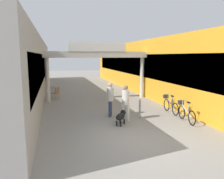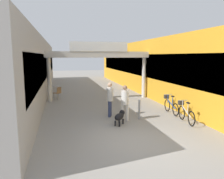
{
  "view_description": "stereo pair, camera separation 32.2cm",
  "coord_description": "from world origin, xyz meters",
  "px_view_note": "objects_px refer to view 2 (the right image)",
  "views": [
    {
      "loc": [
        -2.92,
        -7.03,
        3.04
      ],
      "look_at": [
        0.0,
        3.91,
        1.3
      ],
      "focal_mm": 35.0,
      "sensor_mm": 36.0,
      "label": 1
    },
    {
      "loc": [
        -2.61,
        -7.11,
        3.04
      ],
      "look_at": [
        0.0,
        3.91,
        1.3
      ],
      "focal_mm": 35.0,
      "sensor_mm": 36.0,
      "label": 2
    }
  ],
  "objects_px": {
    "bicycle_blue_second": "(170,105)",
    "cafe_chair_aluminium_farther": "(56,90)",
    "dog_on_leash": "(120,116)",
    "pedestrian_with_dog": "(125,101)",
    "bicycle_silver_nearest": "(185,113)",
    "bollard_post_metal": "(139,109)",
    "cafe_chair_wood_nearer": "(58,92)",
    "pedestrian_companion": "(110,97)"
  },
  "relations": [
    {
      "from": "bicycle_blue_second",
      "to": "dog_on_leash",
      "type": "bearing_deg",
      "value": -157.61
    },
    {
      "from": "pedestrian_with_dog",
      "to": "bicycle_blue_second",
      "type": "relative_size",
      "value": 1.0
    },
    {
      "from": "pedestrian_with_dog",
      "to": "dog_on_leash",
      "type": "relative_size",
      "value": 2.06
    },
    {
      "from": "bicycle_silver_nearest",
      "to": "bollard_post_metal",
      "type": "xyz_separation_m",
      "value": [
        -1.93,
        0.9,
        0.08
      ]
    },
    {
      "from": "pedestrian_companion",
      "to": "cafe_chair_aluminium_farther",
      "type": "distance_m",
      "value": 6.52
    },
    {
      "from": "pedestrian_with_dog",
      "to": "cafe_chair_wood_nearer",
      "type": "relative_size",
      "value": 1.9
    },
    {
      "from": "bicycle_silver_nearest",
      "to": "cafe_chair_aluminium_farther",
      "type": "relative_size",
      "value": 1.89
    },
    {
      "from": "pedestrian_companion",
      "to": "bicycle_blue_second",
      "type": "bearing_deg",
      "value": -1.63
    },
    {
      "from": "bollard_post_metal",
      "to": "cafe_chair_wood_nearer",
      "type": "height_order",
      "value": "bollard_post_metal"
    },
    {
      "from": "bicycle_silver_nearest",
      "to": "bicycle_blue_second",
      "type": "height_order",
      "value": "same"
    },
    {
      "from": "dog_on_leash",
      "to": "bicycle_blue_second",
      "type": "bearing_deg",
      "value": 22.39
    },
    {
      "from": "bicycle_silver_nearest",
      "to": "bicycle_blue_second",
      "type": "bearing_deg",
      "value": 86.24
    },
    {
      "from": "bollard_post_metal",
      "to": "cafe_chair_aluminium_farther",
      "type": "height_order",
      "value": "bollard_post_metal"
    },
    {
      "from": "pedestrian_companion",
      "to": "bollard_post_metal",
      "type": "relative_size",
      "value": 1.72
    },
    {
      "from": "dog_on_leash",
      "to": "bollard_post_metal",
      "type": "bearing_deg",
      "value": 27.2
    },
    {
      "from": "bicycle_silver_nearest",
      "to": "cafe_chair_wood_nearer",
      "type": "height_order",
      "value": "bicycle_silver_nearest"
    },
    {
      "from": "pedestrian_with_dog",
      "to": "dog_on_leash",
      "type": "height_order",
      "value": "pedestrian_with_dog"
    },
    {
      "from": "bicycle_blue_second",
      "to": "bollard_post_metal",
      "type": "height_order",
      "value": "bollard_post_metal"
    },
    {
      "from": "cafe_chair_aluminium_farther",
      "to": "bicycle_silver_nearest",
      "type": "bearing_deg",
      "value": -51.91
    },
    {
      "from": "pedestrian_companion",
      "to": "bollard_post_metal",
      "type": "bearing_deg",
      "value": -32.72
    },
    {
      "from": "dog_on_leash",
      "to": "bollard_post_metal",
      "type": "xyz_separation_m",
      "value": [
        1.14,
        0.58,
        0.13
      ]
    },
    {
      "from": "bicycle_silver_nearest",
      "to": "cafe_chair_wood_nearer",
      "type": "bearing_deg",
      "value": 130.54
    },
    {
      "from": "dog_on_leash",
      "to": "cafe_chair_aluminium_farther",
      "type": "xyz_separation_m",
      "value": [
        -2.9,
        7.29,
        0.16
      ]
    },
    {
      "from": "pedestrian_with_dog",
      "to": "bollard_post_metal",
      "type": "xyz_separation_m",
      "value": [
        0.75,
        0.04,
        -0.46
      ]
    },
    {
      "from": "bollard_post_metal",
      "to": "cafe_chair_wood_nearer",
      "type": "bearing_deg",
      "value": 123.33
    },
    {
      "from": "cafe_chair_wood_nearer",
      "to": "dog_on_leash",
      "type": "bearing_deg",
      "value": -67.14
    },
    {
      "from": "pedestrian_with_dog",
      "to": "dog_on_leash",
      "type": "xyz_separation_m",
      "value": [
        -0.39,
        -0.54,
        -0.58
      ]
    },
    {
      "from": "dog_on_leash",
      "to": "bollard_post_metal",
      "type": "relative_size",
      "value": 0.82
    },
    {
      "from": "pedestrian_companion",
      "to": "bicycle_blue_second",
      "type": "relative_size",
      "value": 1.02
    },
    {
      "from": "pedestrian_with_dog",
      "to": "cafe_chair_aluminium_farther",
      "type": "distance_m",
      "value": 7.52
    },
    {
      "from": "bicycle_blue_second",
      "to": "bollard_post_metal",
      "type": "relative_size",
      "value": 1.67
    },
    {
      "from": "bicycle_silver_nearest",
      "to": "dog_on_leash",
      "type": "bearing_deg",
      "value": 174.1
    },
    {
      "from": "bicycle_blue_second",
      "to": "cafe_chair_aluminium_farther",
      "type": "height_order",
      "value": "bicycle_blue_second"
    },
    {
      "from": "pedestrian_companion",
      "to": "cafe_chair_aluminium_farther",
      "type": "bearing_deg",
      "value": 115.12
    },
    {
      "from": "pedestrian_with_dog",
      "to": "bicycle_blue_second",
      "type": "distance_m",
      "value": 2.94
    },
    {
      "from": "pedestrian_companion",
      "to": "cafe_chair_aluminium_farther",
      "type": "relative_size",
      "value": 1.95
    },
    {
      "from": "pedestrian_with_dog",
      "to": "bicycle_silver_nearest",
      "type": "relative_size",
      "value": 1.01
    },
    {
      "from": "pedestrian_with_dog",
      "to": "bicycle_blue_second",
      "type": "bearing_deg",
      "value": 15.38
    },
    {
      "from": "bicycle_blue_second",
      "to": "cafe_chair_aluminium_farther",
      "type": "distance_m",
      "value": 8.53
    },
    {
      "from": "bicycle_silver_nearest",
      "to": "cafe_chair_aluminium_farther",
      "type": "xyz_separation_m",
      "value": [
        -5.97,
        7.61,
        0.1
      ]
    },
    {
      "from": "bicycle_silver_nearest",
      "to": "bollard_post_metal",
      "type": "height_order",
      "value": "bollard_post_metal"
    },
    {
      "from": "bicycle_blue_second",
      "to": "cafe_chair_aluminium_farther",
      "type": "relative_size",
      "value": 1.9
    }
  ]
}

